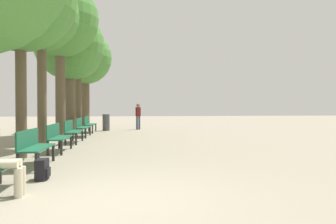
{
  "coord_description": "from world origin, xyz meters",
  "views": [
    {
      "loc": [
        0.52,
        -4.98,
        1.42
      ],
      "look_at": [
        1.54,
        4.49,
        1.24
      ],
      "focal_mm": 35.0,
      "sensor_mm": 36.0,
      "label": 1
    }
  ],
  "objects": [
    {
      "name": "tree_row_5",
      "position": [
        -2.49,
        13.58,
        4.15
      ],
      "size": [
        2.59,
        2.59,
        5.52
      ],
      "color": "brown",
      "rests_on": "ground_plane"
    },
    {
      "name": "tree_row_4",
      "position": [
        -2.49,
        11.2,
        4.27
      ],
      "size": [
        3.33,
        3.33,
        6.0
      ],
      "color": "brown",
      "rests_on": "ground_plane"
    },
    {
      "name": "tree_row_3",
      "position": [
        -2.49,
        9.12,
        4.99
      ],
      "size": [
        3.19,
        3.19,
        6.65
      ],
      "color": "brown",
      "rests_on": "ground_plane"
    },
    {
      "name": "bench_row_3",
      "position": [
        -1.79,
        7.79,
        0.51
      ],
      "size": [
        0.47,
        1.57,
        0.86
      ],
      "color": "#1E6042",
      "rests_on": "ground_plane"
    },
    {
      "name": "tree_row_2",
      "position": [
        -2.49,
        6.32,
        4.42
      ],
      "size": [
        2.46,
        2.46,
        5.71
      ],
      "color": "brown",
      "rests_on": "ground_plane"
    },
    {
      "name": "bench_row_1",
      "position": [
        -1.79,
        2.92,
        0.51
      ],
      "size": [
        0.47,
        1.57,
        0.86
      ],
      "color": "#1E6042",
      "rests_on": "ground_plane"
    },
    {
      "name": "bench_row_2",
      "position": [
        -1.79,
        5.35,
        0.51
      ],
      "size": [
        0.47,
        1.57,
        0.86
      ],
      "color": "#1E6042",
      "rests_on": "ground_plane"
    },
    {
      "name": "backpack",
      "position": [
        -1.2,
        1.48,
        0.2
      ],
      "size": [
        0.23,
        0.36,
        0.4
      ],
      "color": "black",
      "rests_on": "ground_plane"
    },
    {
      "name": "trash_bin",
      "position": [
        -0.99,
        13.92,
        0.47
      ],
      "size": [
        0.4,
        0.4,
        0.94
      ],
      "color": "#4C4C51",
      "rests_on": "ground_plane"
    },
    {
      "name": "ground_plane",
      "position": [
        0.0,
        0.0,
        0.0
      ],
      "size": [
        80.0,
        80.0,
        0.0
      ],
      "primitive_type": "plane",
      "color": "gray"
    },
    {
      "name": "bench_row_4",
      "position": [
        -1.79,
        10.23,
        0.51
      ],
      "size": [
        0.47,
        1.57,
        0.86
      ],
      "color": "#1E6042",
      "rests_on": "ground_plane"
    },
    {
      "name": "bench_row_5",
      "position": [
        -1.79,
        12.66,
        0.51
      ],
      "size": [
        0.47,
        1.57,
        0.86
      ],
      "color": "#1E6042",
      "rests_on": "ground_plane"
    },
    {
      "name": "pedestrian_near",
      "position": [
        0.85,
        14.66,
        0.89
      ],
      "size": [
        0.32,
        0.23,
        1.56
      ],
      "color": "#384260",
      "rests_on": "ground_plane"
    },
    {
      "name": "tree_row_6",
      "position": [
        -2.49,
        16.46,
        4.43
      ],
      "size": [
        3.35,
        3.35,
        6.17
      ],
      "color": "brown",
      "rests_on": "ground_plane"
    }
  ]
}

